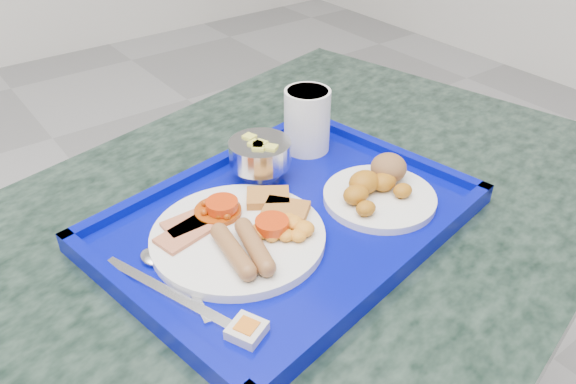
# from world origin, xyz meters

# --- Properties ---
(table) EXTENTS (1.28, 1.00, 0.71)m
(table) POSITION_xyz_m (0.58, 0.17, 0.53)
(table) COLOR slate
(table) RESTS_ON floor
(tray) EXTENTS (0.55, 0.44, 0.03)m
(tray) POSITION_xyz_m (0.57, 0.14, 0.72)
(tray) COLOR #03099B
(tray) RESTS_ON table
(main_plate) EXTENTS (0.23, 0.23, 0.04)m
(main_plate) POSITION_xyz_m (0.49, 0.14, 0.74)
(main_plate) COLOR white
(main_plate) RESTS_ON tray
(bread_plate) EXTENTS (0.16, 0.16, 0.05)m
(bread_plate) POSITION_xyz_m (0.70, 0.10, 0.74)
(bread_plate) COLOR white
(bread_plate) RESTS_ON tray
(fruit_bowl) EXTENTS (0.09, 0.09, 0.07)m
(fruit_bowl) POSITION_xyz_m (0.59, 0.25, 0.77)
(fruit_bowl) COLOR silver
(fruit_bowl) RESTS_ON tray
(juice_cup) EXTENTS (0.07, 0.07, 0.10)m
(juice_cup) POSITION_xyz_m (0.70, 0.27, 0.78)
(juice_cup) COLOR white
(juice_cup) RESTS_ON tray
(spoon) EXTENTS (0.04, 0.16, 0.01)m
(spoon) POSITION_xyz_m (0.38, 0.15, 0.73)
(spoon) COLOR silver
(spoon) RESTS_ON tray
(knife) EXTENTS (0.08, 0.19, 0.00)m
(knife) POSITION_xyz_m (0.36, 0.11, 0.73)
(knife) COLOR silver
(knife) RESTS_ON tray
(jam_packet) EXTENTS (0.05, 0.05, 0.01)m
(jam_packet) POSITION_xyz_m (0.40, -0.00, 0.74)
(jam_packet) COLOR silver
(jam_packet) RESTS_ON tray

